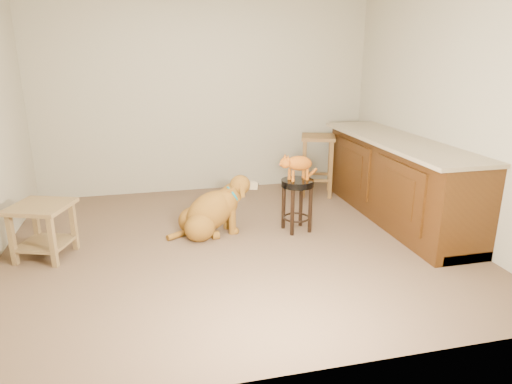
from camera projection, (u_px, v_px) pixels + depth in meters
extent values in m
cube|color=brown|center=(236.00, 244.00, 4.63)|extent=(4.50, 4.00, 0.01)
cube|color=#9F9980|center=(206.00, 96.00, 6.10)|extent=(4.50, 0.04, 2.60)
cube|color=#9F9980|center=(305.00, 167.00, 2.39)|extent=(4.50, 0.04, 2.60)
cube|color=#9F9980|center=(446.00, 109.00, 4.74)|extent=(0.04, 4.00, 2.60)
cube|color=#3C210A|center=(397.00, 181.00, 5.21)|extent=(0.60, 2.50, 0.90)
cube|color=gray|center=(399.00, 141.00, 5.06)|extent=(0.70, 2.56, 0.04)
cube|color=black|center=(397.00, 214.00, 5.34)|extent=(0.52, 2.50, 0.10)
cube|color=#3C210A|center=(398.00, 193.00, 4.62)|extent=(0.02, 0.90, 0.62)
cube|color=#3C210A|center=(352.00, 167.00, 5.64)|extent=(0.02, 0.90, 0.62)
cube|color=#321A08|center=(397.00, 193.00, 4.61)|extent=(0.02, 0.60, 0.40)
cube|color=#321A08|center=(351.00, 167.00, 5.63)|extent=(0.02, 0.60, 0.40)
cylinder|color=black|center=(301.00, 204.00, 5.05)|extent=(0.04, 0.04, 0.50)
cylinder|color=black|center=(284.00, 207.00, 4.97)|extent=(0.04, 0.04, 0.50)
cylinder|color=black|center=(310.00, 210.00, 4.86)|extent=(0.04, 0.04, 0.50)
cylinder|color=black|center=(292.00, 213.00, 4.78)|extent=(0.04, 0.04, 0.50)
torus|color=black|center=(296.00, 218.00, 4.95)|extent=(0.34, 0.34, 0.02)
cylinder|color=black|center=(297.00, 183.00, 4.83)|extent=(0.35, 0.35, 0.07)
cube|color=brown|center=(330.00, 164.00, 6.28)|extent=(0.06, 0.06, 0.76)
cube|color=brown|center=(304.00, 163.00, 6.32)|extent=(0.06, 0.06, 0.76)
cube|color=brown|center=(331.00, 170.00, 5.95)|extent=(0.06, 0.06, 0.76)
cube|color=brown|center=(304.00, 170.00, 5.99)|extent=(0.06, 0.06, 0.76)
cube|color=brown|center=(318.00, 137.00, 6.01)|extent=(0.56, 0.56, 0.04)
cube|color=brown|center=(74.00, 226.00, 4.44)|extent=(0.06, 0.06, 0.48)
cube|color=brown|center=(36.00, 225.00, 4.49)|extent=(0.06, 0.06, 0.48)
cube|color=brown|center=(53.00, 242.00, 4.08)|extent=(0.06, 0.06, 0.48)
cube|color=brown|center=(12.00, 240.00, 4.12)|extent=(0.06, 0.06, 0.48)
cube|color=brown|center=(40.00, 207.00, 4.20)|extent=(0.64, 0.64, 0.04)
cube|color=brown|center=(46.00, 243.00, 4.31)|extent=(0.55, 0.55, 0.03)
ellipsoid|color=brown|center=(193.00, 220.00, 4.89)|extent=(0.37, 0.32, 0.29)
ellipsoid|color=brown|center=(200.00, 228.00, 4.68)|extent=(0.37, 0.32, 0.29)
cylinder|color=brown|center=(207.00, 226.00, 5.00)|extent=(0.09, 0.10, 0.09)
cylinder|color=brown|center=(215.00, 235.00, 4.75)|extent=(0.09, 0.10, 0.09)
ellipsoid|color=brown|center=(210.00, 211.00, 4.81)|extent=(0.72, 0.47, 0.60)
ellipsoid|color=brown|center=(226.00, 202.00, 4.86)|extent=(0.30, 0.32, 0.30)
cylinder|color=brown|center=(227.00, 213.00, 4.99)|extent=(0.09, 0.09, 0.35)
cylinder|color=brown|center=(232.00, 218.00, 4.84)|extent=(0.09, 0.09, 0.35)
sphere|color=brown|center=(229.00, 226.00, 5.04)|extent=(0.09, 0.09, 0.09)
sphere|color=brown|center=(235.00, 231.00, 4.90)|extent=(0.09, 0.09, 0.09)
cylinder|color=brown|center=(232.00, 193.00, 4.86)|extent=(0.24, 0.19, 0.22)
ellipsoid|color=brown|center=(240.00, 185.00, 4.87)|extent=(0.26, 0.24, 0.21)
cube|color=#907C5A|center=(250.00, 185.00, 4.92)|extent=(0.16, 0.10, 0.10)
sphere|color=black|center=(256.00, 184.00, 4.94)|extent=(0.05, 0.05, 0.05)
cube|color=brown|center=(235.00, 185.00, 4.95)|extent=(0.06, 0.06, 0.16)
cube|color=brown|center=(242.00, 190.00, 4.78)|extent=(0.06, 0.06, 0.16)
torus|color=#0F6A79|center=(232.00, 194.00, 4.86)|extent=(0.15, 0.22, 0.18)
cylinder|color=#D8BF4C|center=(236.00, 199.00, 4.90)|extent=(0.01, 0.04, 0.04)
cylinder|color=brown|center=(179.00, 234.00, 4.79)|extent=(0.27, 0.20, 0.06)
ellipsoid|color=#91450E|center=(299.00, 163.00, 4.77)|extent=(0.33, 0.19, 0.19)
cylinder|color=#91450E|center=(289.00, 174.00, 4.81)|extent=(0.03, 0.03, 0.12)
sphere|color=#91450E|center=(289.00, 179.00, 4.83)|extent=(0.04, 0.04, 0.04)
cylinder|color=#91450E|center=(293.00, 176.00, 4.74)|extent=(0.03, 0.03, 0.12)
sphere|color=#91450E|center=(293.00, 180.00, 4.75)|extent=(0.04, 0.04, 0.04)
cylinder|color=#91450E|center=(304.00, 173.00, 4.87)|extent=(0.03, 0.03, 0.12)
sphere|color=#91450E|center=(303.00, 177.00, 4.89)|extent=(0.04, 0.04, 0.04)
cylinder|color=#91450E|center=(307.00, 175.00, 4.80)|extent=(0.03, 0.03, 0.12)
sphere|color=#91450E|center=(307.00, 179.00, 4.82)|extent=(0.04, 0.04, 0.04)
sphere|color=#91450E|center=(285.00, 163.00, 4.71)|extent=(0.11, 0.11, 0.11)
sphere|color=#91450E|center=(281.00, 164.00, 4.69)|extent=(0.04, 0.04, 0.04)
sphere|color=brown|center=(280.00, 164.00, 4.69)|extent=(0.02, 0.02, 0.02)
cone|color=#91450E|center=(285.00, 156.00, 4.73)|extent=(0.05, 0.05, 0.05)
cone|color=#C66B60|center=(285.00, 157.00, 4.73)|extent=(0.03, 0.03, 0.03)
cone|color=#91450E|center=(288.00, 158.00, 4.66)|extent=(0.05, 0.05, 0.05)
cone|color=#C66B60|center=(288.00, 158.00, 4.66)|extent=(0.03, 0.03, 0.03)
cylinder|color=#91450E|center=(310.00, 175.00, 4.92)|extent=(0.21, 0.16, 0.11)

